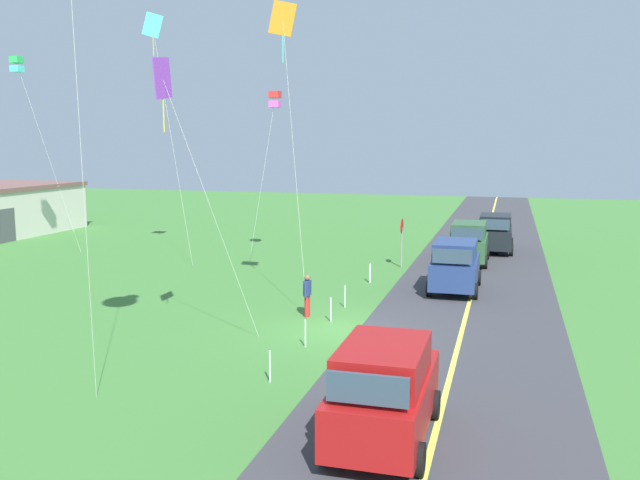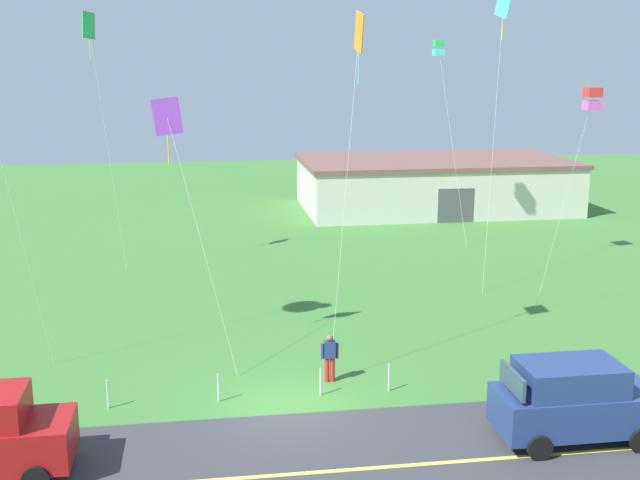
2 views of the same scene
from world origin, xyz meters
name	(u,v)px [view 2 (image 2 of 2)]	position (x,y,z in m)	size (l,w,h in m)	color
ground_plane	(289,408)	(0.00, 0.00, -0.05)	(120.00, 120.00, 0.10)	#3D7533
asphalt_road	(306,473)	(0.00, -4.00, 0.00)	(120.00, 7.00, 0.00)	#38383D
road_centre_stripe	(306,473)	(0.00, -4.00, 0.01)	(120.00, 0.16, 0.00)	#E5E04C
car_suv_foreground	(574,400)	(7.47, -3.24, 1.15)	(4.40, 2.12, 2.24)	navy
person_adult_near	(330,356)	(1.53, 1.73, 0.86)	(0.58, 0.22, 1.60)	red
kite_red_low	(359,40)	(2.62, 2.98, 10.83)	(1.17, 1.84, 11.74)	silver
kite_blue_mid	(592,99)	(12.55, 6.87, 8.73)	(1.57, 1.41, 9.18)	silver
kite_yellow_high	(439,48)	(10.90, 21.78, 10.82)	(1.43, 3.03, 11.29)	silver
kite_pink_drift	(168,121)	(-3.41, 4.70, 8.24)	(2.56, 2.22, 9.05)	silver
kite_orange_near	(89,31)	(-7.29, 17.02, 11.51)	(1.34, 0.89, 12.40)	silver
kite_cyan_top	(503,10)	(11.25, 13.26, 12.38)	(1.55, 3.21, 13.38)	silver
warehouse_distant	(434,184)	(13.66, 31.02, 1.75)	(18.36, 10.20, 3.50)	beige
fence_post_0	(108,394)	(-5.37, 0.70, 0.45)	(0.05, 0.05, 0.90)	silver
fence_post_1	(218,388)	(-2.08, 0.70, 0.45)	(0.05, 0.05, 0.90)	silver
fence_post_2	(321,382)	(1.08, 0.70, 0.45)	(0.05, 0.05, 0.90)	silver
fence_post_3	(389,378)	(3.25, 0.70, 0.45)	(0.05, 0.05, 0.90)	silver
fence_post_4	(539,369)	(8.24, 0.70, 0.45)	(0.05, 0.05, 0.90)	silver
fence_post_5	(535,369)	(8.10, 0.70, 0.45)	(0.05, 0.05, 0.90)	silver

